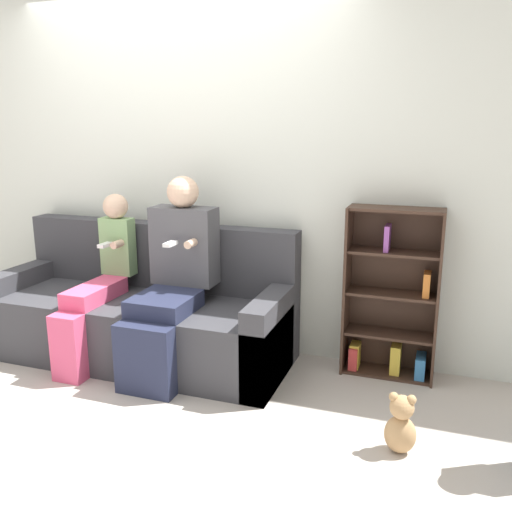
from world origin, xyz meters
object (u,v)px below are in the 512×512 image
bookshelf (391,301)px  teddy_bear (401,425)px  couch (142,315)px  adult_seated (173,273)px  child_seated (98,280)px

bookshelf → teddy_bear: 1.00m
couch → adult_seated: 0.49m
child_seated → bookshelf: (1.93, 0.45, -0.08)m
couch → child_seated: (-0.25, -0.15, 0.27)m
adult_seated → child_seated: bearing=-176.1°
couch → teddy_bear: couch is taller
adult_seated → bookshelf: size_ratio=1.16×
adult_seated → teddy_bear: bearing=-18.4°
child_seated → bookshelf: 1.98m
bookshelf → couch: bearing=-169.8°
couch → adult_seated: (0.31, -0.11, 0.36)m
bookshelf → adult_seated: bearing=-163.3°
adult_seated → child_seated: adult_seated is taller
couch → child_seated: 0.40m
adult_seated → couch: bearing=161.0°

